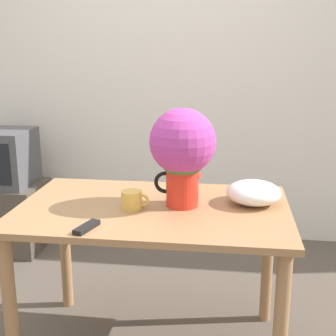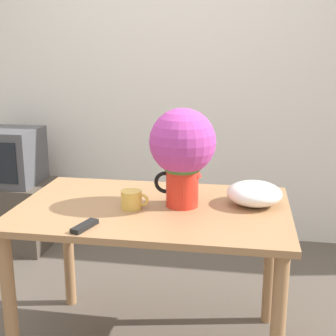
% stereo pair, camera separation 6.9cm
% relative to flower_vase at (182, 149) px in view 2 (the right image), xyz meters
% --- Properties ---
extents(wall_back, '(8.00, 0.05, 2.60)m').
position_rel_flower_vase_xyz_m(wall_back, '(-0.30, 1.50, 0.28)').
color(wall_back, silver).
rests_on(wall_back, ground_plane).
extents(table, '(1.25, 0.80, 0.76)m').
position_rel_flower_vase_xyz_m(table, '(-0.13, -0.03, -0.38)').
color(table, '#A3754C').
rests_on(table, ground_plane).
extents(flower_vase, '(0.30, 0.30, 0.45)m').
position_rel_flower_vase_xyz_m(flower_vase, '(0.00, 0.00, 0.00)').
color(flower_vase, red).
rests_on(flower_vase, table).
extents(coffee_mug, '(0.13, 0.10, 0.08)m').
position_rel_flower_vase_xyz_m(coffee_mug, '(-0.22, -0.07, -0.23)').
color(coffee_mug, gold).
rests_on(coffee_mug, table).
extents(white_bowl, '(0.26, 0.26, 0.11)m').
position_rel_flower_vase_xyz_m(white_bowl, '(0.33, 0.07, -0.21)').
color(white_bowl, white).
rests_on(white_bowl, table).
extents(remote_control, '(0.08, 0.15, 0.02)m').
position_rel_flower_vase_xyz_m(remote_control, '(-0.35, -0.34, -0.26)').
color(remote_control, black).
rests_on(remote_control, table).
extents(tv_stand, '(0.59, 0.45, 0.50)m').
position_rel_flower_vase_xyz_m(tv_stand, '(-1.44, 1.04, -0.78)').
color(tv_stand, '#4C4238').
rests_on(tv_stand, ground_plane).
extents(tv_set, '(0.47, 0.41, 0.40)m').
position_rel_flower_vase_xyz_m(tv_set, '(-1.44, 1.04, -0.33)').
color(tv_set, '#4C4C51').
rests_on(tv_set, tv_stand).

